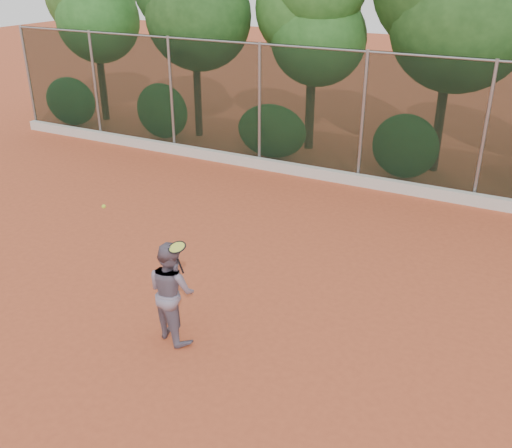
% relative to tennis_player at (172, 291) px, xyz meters
% --- Properties ---
extents(ground, '(80.00, 80.00, 0.00)m').
position_rel_tennis_player_xyz_m(ground, '(0.43, 1.02, -0.84)').
color(ground, '#BA4F2C').
rests_on(ground, ground).
extents(concrete_curb, '(24.00, 0.20, 0.30)m').
position_rel_tennis_player_xyz_m(concrete_curb, '(0.43, 7.84, -0.69)').
color(concrete_curb, beige).
rests_on(concrete_curb, ground).
extents(tennis_player, '(0.99, 0.88, 1.69)m').
position_rel_tennis_player_xyz_m(tennis_player, '(0.00, 0.00, 0.00)').
color(tennis_player, slate).
rests_on(tennis_player, ground).
extents(chainlink_fence, '(24.09, 0.09, 3.50)m').
position_rel_tennis_player_xyz_m(chainlink_fence, '(0.43, 8.02, 1.02)').
color(chainlink_fence, black).
rests_on(chainlink_fence, ground).
extents(foliage_backdrop, '(23.70, 3.63, 7.55)m').
position_rel_tennis_player_xyz_m(foliage_backdrop, '(-0.12, 10.00, 3.56)').
color(foliage_backdrop, '#3A2816').
rests_on(foliage_backdrop, ground).
extents(tennis_racket, '(0.34, 0.34, 0.54)m').
position_rel_tennis_player_xyz_m(tennis_racket, '(0.20, -0.05, 0.81)').
color(tennis_racket, black).
rests_on(tennis_racket, ground).
extents(tennis_ball_in_flight, '(0.07, 0.07, 0.07)m').
position_rel_tennis_player_xyz_m(tennis_ball_in_flight, '(-1.46, 0.28, 1.04)').
color(tennis_ball_in_flight, '#BDE133').
rests_on(tennis_ball_in_flight, ground).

